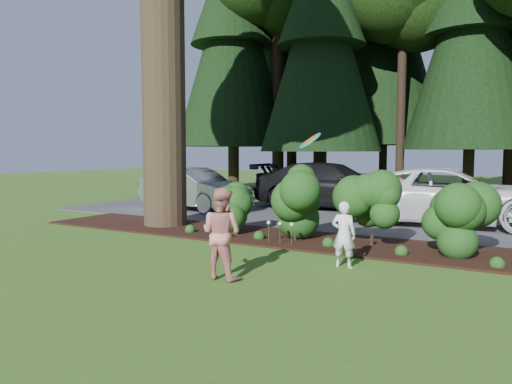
{
  "coord_description": "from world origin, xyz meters",
  "views": [
    {
      "loc": [
        4.99,
        -7.74,
        2.2
      ],
      "look_at": [
        -0.5,
        1.63,
        1.3
      ],
      "focal_mm": 35.0,
      "sensor_mm": 36.0,
      "label": 1
    }
  ],
  "objects_px": {
    "car_dark_suv": "(332,186)",
    "frisbee": "(310,140)",
    "adult": "(221,233)",
    "car_white_suv": "(450,196)",
    "car_silver_wagon": "(193,189)",
    "child": "(344,234)"
  },
  "relations": [
    {
      "from": "car_dark_suv",
      "to": "child",
      "type": "distance_m",
      "value": 9.44
    },
    {
      "from": "car_silver_wagon",
      "to": "child",
      "type": "distance_m",
      "value": 9.95
    },
    {
      "from": "frisbee",
      "to": "adult",
      "type": "bearing_deg",
      "value": -107.54
    },
    {
      "from": "car_white_suv",
      "to": "frisbee",
      "type": "distance_m",
      "value": 6.7
    },
    {
      "from": "car_dark_suv",
      "to": "frisbee",
      "type": "xyz_separation_m",
      "value": [
        2.86,
        -8.4,
        1.51
      ]
    },
    {
      "from": "car_white_suv",
      "to": "child",
      "type": "distance_m",
      "value": 6.65
    },
    {
      "from": "car_dark_suv",
      "to": "frisbee",
      "type": "distance_m",
      "value": 9.0
    },
    {
      "from": "adult",
      "to": "child",
      "type": "bearing_deg",
      "value": -128.58
    },
    {
      "from": "child",
      "to": "frisbee",
      "type": "height_order",
      "value": "frisbee"
    },
    {
      "from": "child",
      "to": "adult",
      "type": "height_order",
      "value": "adult"
    },
    {
      "from": "child",
      "to": "adult",
      "type": "bearing_deg",
      "value": 44.76
    },
    {
      "from": "car_silver_wagon",
      "to": "adult",
      "type": "relative_size",
      "value": 2.95
    },
    {
      "from": "car_silver_wagon",
      "to": "child",
      "type": "height_order",
      "value": "car_silver_wagon"
    },
    {
      "from": "car_dark_suv",
      "to": "child",
      "type": "height_order",
      "value": "car_dark_suv"
    },
    {
      "from": "car_silver_wagon",
      "to": "adult",
      "type": "bearing_deg",
      "value": -130.93
    },
    {
      "from": "car_white_suv",
      "to": "adult",
      "type": "distance_m",
      "value": 8.78
    },
    {
      "from": "adult",
      "to": "frisbee",
      "type": "relative_size",
      "value": 2.88
    },
    {
      "from": "car_dark_suv",
      "to": "child",
      "type": "bearing_deg",
      "value": -162.68
    },
    {
      "from": "car_white_suv",
      "to": "car_dark_suv",
      "type": "bearing_deg",
      "value": 58.47
    },
    {
      "from": "adult",
      "to": "frisbee",
      "type": "distance_m",
      "value": 2.77
    },
    {
      "from": "child",
      "to": "frisbee",
      "type": "xyz_separation_m",
      "value": [
        -0.84,
        0.29,
        1.78
      ]
    },
    {
      "from": "car_dark_suv",
      "to": "adult",
      "type": "relative_size",
      "value": 3.78
    }
  ]
}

